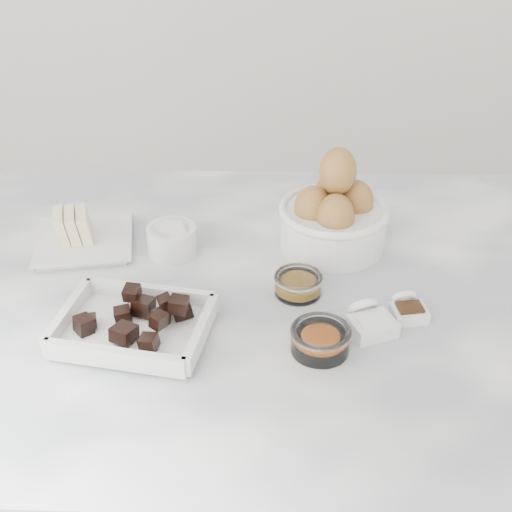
{
  "coord_description": "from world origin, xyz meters",
  "views": [
    {
      "loc": [
        0.05,
        -0.87,
        1.56
      ],
      "look_at": [
        0.02,
        0.03,
        0.98
      ],
      "focal_mm": 50.0,
      "sensor_mm": 36.0,
      "label": 1
    }
  ],
  "objects_px": {
    "butter_plate": "(82,234)",
    "salt_spoon": "(370,321)",
    "chocolate_dish": "(133,322)",
    "vanilla_spoon": "(408,309)",
    "honey_bowl": "(298,284)",
    "zest_bowl": "(320,339)",
    "egg_bowl": "(334,215)",
    "sugar_ramekin": "(172,239)"
  },
  "relations": [
    {
      "from": "sugar_ramekin",
      "to": "honey_bowl",
      "type": "distance_m",
      "value": 0.23
    },
    {
      "from": "vanilla_spoon",
      "to": "salt_spoon",
      "type": "relative_size",
      "value": 0.76
    },
    {
      "from": "chocolate_dish",
      "to": "vanilla_spoon",
      "type": "relative_size",
      "value": 3.44
    },
    {
      "from": "chocolate_dish",
      "to": "zest_bowl",
      "type": "distance_m",
      "value": 0.25
    },
    {
      "from": "butter_plate",
      "to": "egg_bowl",
      "type": "height_order",
      "value": "egg_bowl"
    },
    {
      "from": "zest_bowl",
      "to": "salt_spoon",
      "type": "relative_size",
      "value": 0.95
    },
    {
      "from": "sugar_ramekin",
      "to": "salt_spoon",
      "type": "distance_m",
      "value": 0.35
    },
    {
      "from": "sugar_ramekin",
      "to": "zest_bowl",
      "type": "relative_size",
      "value": 0.97
    },
    {
      "from": "zest_bowl",
      "to": "salt_spoon",
      "type": "xyz_separation_m",
      "value": [
        0.07,
        0.05,
        -0.0
      ]
    },
    {
      "from": "honey_bowl",
      "to": "salt_spoon",
      "type": "relative_size",
      "value": 0.85
    },
    {
      "from": "chocolate_dish",
      "to": "salt_spoon",
      "type": "relative_size",
      "value": 2.61
    },
    {
      "from": "chocolate_dish",
      "to": "butter_plate",
      "type": "relative_size",
      "value": 1.26
    },
    {
      "from": "egg_bowl",
      "to": "salt_spoon",
      "type": "distance_m",
      "value": 0.23
    },
    {
      "from": "egg_bowl",
      "to": "vanilla_spoon",
      "type": "bearing_deg",
      "value": -62.99
    },
    {
      "from": "butter_plate",
      "to": "chocolate_dish",
      "type": "bearing_deg",
      "value": -61.39
    },
    {
      "from": "chocolate_dish",
      "to": "vanilla_spoon",
      "type": "xyz_separation_m",
      "value": [
        0.38,
        0.06,
        -0.01
      ]
    },
    {
      "from": "egg_bowl",
      "to": "sugar_ramekin",
      "type": "bearing_deg",
      "value": -172.52
    },
    {
      "from": "honey_bowl",
      "to": "vanilla_spoon",
      "type": "relative_size",
      "value": 1.12
    },
    {
      "from": "chocolate_dish",
      "to": "vanilla_spoon",
      "type": "height_order",
      "value": "chocolate_dish"
    },
    {
      "from": "butter_plate",
      "to": "salt_spoon",
      "type": "height_order",
      "value": "butter_plate"
    },
    {
      "from": "zest_bowl",
      "to": "vanilla_spoon",
      "type": "bearing_deg",
      "value": 31.84
    },
    {
      "from": "vanilla_spoon",
      "to": "salt_spoon",
      "type": "bearing_deg",
      "value": -150.19
    },
    {
      "from": "honey_bowl",
      "to": "zest_bowl",
      "type": "xyz_separation_m",
      "value": [
        0.03,
        -0.13,
        0.0
      ]
    },
    {
      "from": "egg_bowl",
      "to": "vanilla_spoon",
      "type": "xyz_separation_m",
      "value": [
        0.1,
        -0.19,
        -0.04
      ]
    },
    {
      "from": "sugar_ramekin",
      "to": "salt_spoon",
      "type": "xyz_separation_m",
      "value": [
        0.3,
        -0.19,
        -0.01
      ]
    },
    {
      "from": "vanilla_spoon",
      "to": "honey_bowl",
      "type": "bearing_deg",
      "value": 161.79
    },
    {
      "from": "honey_bowl",
      "to": "zest_bowl",
      "type": "height_order",
      "value": "zest_bowl"
    },
    {
      "from": "egg_bowl",
      "to": "honey_bowl",
      "type": "height_order",
      "value": "egg_bowl"
    },
    {
      "from": "chocolate_dish",
      "to": "butter_plate",
      "type": "bearing_deg",
      "value": 118.61
    },
    {
      "from": "sugar_ramekin",
      "to": "honey_bowl",
      "type": "height_order",
      "value": "sugar_ramekin"
    },
    {
      "from": "zest_bowl",
      "to": "butter_plate",
      "type": "bearing_deg",
      "value": 146.24
    },
    {
      "from": "egg_bowl",
      "to": "chocolate_dish",
      "type": "bearing_deg",
      "value": -139.11
    },
    {
      "from": "zest_bowl",
      "to": "salt_spoon",
      "type": "height_order",
      "value": "salt_spoon"
    },
    {
      "from": "salt_spoon",
      "to": "sugar_ramekin",
      "type": "bearing_deg",
      "value": 147.8
    },
    {
      "from": "salt_spoon",
      "to": "honey_bowl",
      "type": "bearing_deg",
      "value": 139.33
    },
    {
      "from": "chocolate_dish",
      "to": "salt_spoon",
      "type": "height_order",
      "value": "chocolate_dish"
    },
    {
      "from": "honey_bowl",
      "to": "vanilla_spoon",
      "type": "xyz_separation_m",
      "value": [
        0.15,
        -0.05,
        -0.0
      ]
    },
    {
      "from": "sugar_ramekin",
      "to": "egg_bowl",
      "type": "distance_m",
      "value": 0.26
    },
    {
      "from": "butter_plate",
      "to": "egg_bowl",
      "type": "relative_size",
      "value": 1.0
    },
    {
      "from": "chocolate_dish",
      "to": "egg_bowl",
      "type": "height_order",
      "value": "egg_bowl"
    },
    {
      "from": "butter_plate",
      "to": "vanilla_spoon",
      "type": "height_order",
      "value": "butter_plate"
    },
    {
      "from": "butter_plate",
      "to": "sugar_ramekin",
      "type": "relative_size",
      "value": 2.24
    }
  ]
}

